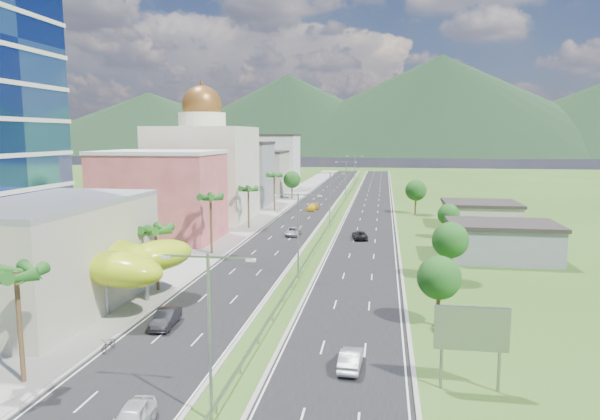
% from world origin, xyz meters
% --- Properties ---
extents(ground, '(500.00, 500.00, 0.00)m').
position_xyz_m(ground, '(0.00, 0.00, 0.00)').
color(ground, '#2D5119').
rests_on(ground, ground).
extents(road_left, '(11.00, 260.00, 0.04)m').
position_xyz_m(road_left, '(-7.50, 90.00, 0.02)').
color(road_left, black).
rests_on(road_left, ground).
extents(road_right, '(11.00, 260.00, 0.04)m').
position_xyz_m(road_right, '(7.50, 90.00, 0.02)').
color(road_right, black).
rests_on(road_right, ground).
extents(sidewalk_left, '(7.00, 260.00, 0.12)m').
position_xyz_m(sidewalk_left, '(-17.00, 90.00, 0.06)').
color(sidewalk_left, gray).
rests_on(sidewalk_left, ground).
extents(median_guardrail, '(0.10, 216.06, 0.76)m').
position_xyz_m(median_guardrail, '(0.00, 71.99, 0.62)').
color(median_guardrail, gray).
rests_on(median_guardrail, ground).
extents(streetlight_median_a, '(6.04, 0.25, 11.00)m').
position_xyz_m(streetlight_median_a, '(0.00, -25.00, 6.75)').
color(streetlight_median_a, gray).
rests_on(streetlight_median_a, ground).
extents(streetlight_median_b, '(6.04, 0.25, 11.00)m').
position_xyz_m(streetlight_median_b, '(0.00, 10.00, 6.75)').
color(streetlight_median_b, gray).
rests_on(streetlight_median_b, ground).
extents(streetlight_median_c, '(6.04, 0.25, 11.00)m').
position_xyz_m(streetlight_median_c, '(0.00, 50.00, 6.75)').
color(streetlight_median_c, gray).
rests_on(streetlight_median_c, ground).
extents(streetlight_median_d, '(6.04, 0.25, 11.00)m').
position_xyz_m(streetlight_median_d, '(0.00, 95.00, 6.75)').
color(streetlight_median_d, gray).
rests_on(streetlight_median_d, ground).
extents(streetlight_median_e, '(6.04, 0.25, 11.00)m').
position_xyz_m(streetlight_median_e, '(0.00, 140.00, 6.75)').
color(streetlight_median_e, gray).
rests_on(streetlight_median_e, ground).
extents(lime_canopy, '(18.00, 15.00, 7.40)m').
position_xyz_m(lime_canopy, '(-20.00, -4.00, 4.99)').
color(lime_canopy, '#A2C012').
rests_on(lime_canopy, ground).
extents(pink_shophouse, '(20.00, 15.00, 15.00)m').
position_xyz_m(pink_shophouse, '(-28.00, 32.00, 7.50)').
color(pink_shophouse, '#B84B4B').
rests_on(pink_shophouse, ground).
extents(domed_building, '(20.00, 20.00, 28.70)m').
position_xyz_m(domed_building, '(-28.00, 55.00, 11.35)').
color(domed_building, beige).
rests_on(domed_building, ground).
extents(midrise_grey, '(16.00, 15.00, 16.00)m').
position_xyz_m(midrise_grey, '(-27.00, 80.00, 8.00)').
color(midrise_grey, gray).
rests_on(midrise_grey, ground).
extents(midrise_beige, '(16.00, 15.00, 13.00)m').
position_xyz_m(midrise_beige, '(-27.00, 102.00, 6.50)').
color(midrise_beige, '#A69F89').
rests_on(midrise_beige, ground).
extents(midrise_white, '(16.00, 15.00, 18.00)m').
position_xyz_m(midrise_white, '(-27.00, 125.00, 9.00)').
color(midrise_white, silver).
rests_on(midrise_white, ground).
extents(billboard, '(5.20, 0.35, 6.20)m').
position_xyz_m(billboard, '(17.00, -18.00, 4.42)').
color(billboard, gray).
rests_on(billboard, ground).
extents(shed_near, '(15.00, 10.00, 5.00)m').
position_xyz_m(shed_near, '(28.00, 25.00, 2.50)').
color(shed_near, gray).
rests_on(shed_near, ground).
extents(shed_far, '(14.00, 12.00, 4.40)m').
position_xyz_m(shed_far, '(30.00, 55.00, 2.20)').
color(shed_far, '#A69F89').
rests_on(shed_far, ground).
extents(palm_tree_a, '(3.60, 3.60, 9.10)m').
position_xyz_m(palm_tree_a, '(-15.50, -22.00, 8.02)').
color(palm_tree_a, '#47301C').
rests_on(palm_tree_a, ground).
extents(palm_tree_b, '(3.60, 3.60, 8.10)m').
position_xyz_m(palm_tree_b, '(-15.50, 2.00, 7.06)').
color(palm_tree_b, '#47301C').
rests_on(palm_tree_b, ground).
extents(palm_tree_c, '(3.60, 3.60, 9.60)m').
position_xyz_m(palm_tree_c, '(-15.50, 22.00, 8.50)').
color(palm_tree_c, '#47301C').
rests_on(palm_tree_c, ground).
extents(palm_tree_d, '(3.60, 3.60, 8.60)m').
position_xyz_m(palm_tree_d, '(-15.50, 45.00, 7.54)').
color(palm_tree_d, '#47301C').
rests_on(palm_tree_d, ground).
extents(palm_tree_e, '(3.60, 3.60, 9.40)m').
position_xyz_m(palm_tree_e, '(-15.50, 70.00, 8.31)').
color(palm_tree_e, '#47301C').
rests_on(palm_tree_e, ground).
extents(leafy_tree_lfar, '(4.90, 4.90, 8.05)m').
position_xyz_m(leafy_tree_lfar, '(-15.50, 95.00, 5.58)').
color(leafy_tree_lfar, '#47301C').
rests_on(leafy_tree_lfar, ground).
extents(leafy_tree_ra, '(4.20, 4.20, 6.90)m').
position_xyz_m(leafy_tree_ra, '(16.00, -5.00, 4.78)').
color(leafy_tree_ra, '#47301C').
rests_on(leafy_tree_ra, ground).
extents(leafy_tree_rb, '(4.55, 4.55, 7.47)m').
position_xyz_m(leafy_tree_rb, '(19.00, 12.00, 5.18)').
color(leafy_tree_rb, '#47301C').
rests_on(leafy_tree_rb, ground).
extents(leafy_tree_rc, '(3.85, 3.85, 6.33)m').
position_xyz_m(leafy_tree_rc, '(22.00, 40.00, 4.37)').
color(leafy_tree_rc, '#47301C').
rests_on(leafy_tree_rc, ground).
extents(leafy_tree_rd, '(4.90, 4.90, 8.05)m').
position_xyz_m(leafy_tree_rd, '(18.00, 70.00, 5.58)').
color(leafy_tree_rd, '#47301C').
rests_on(leafy_tree_rd, ground).
extents(mountain_ridge, '(860.00, 140.00, 90.00)m').
position_xyz_m(mountain_ridge, '(60.00, 450.00, 0.00)').
color(mountain_ridge, black).
rests_on(mountain_ridge, ground).
extents(car_white_near_left, '(2.41, 4.99, 1.64)m').
position_xyz_m(car_white_near_left, '(-4.47, -26.96, 0.86)').
color(car_white_near_left, silver).
rests_on(car_white_near_left, road_left).
extents(car_dark_left, '(2.15, 5.13, 1.65)m').
position_xyz_m(car_dark_left, '(-9.76, -9.23, 0.86)').
color(car_dark_left, black).
rests_on(car_dark_left, road_left).
extents(car_silver_mid_left, '(2.42, 5.24, 1.46)m').
position_xyz_m(car_silver_mid_left, '(-5.60, 38.96, 0.77)').
color(car_silver_mid_left, '#9FA1A6').
rests_on(car_silver_mid_left, road_left).
extents(car_yellow_far_left, '(2.89, 5.70, 1.59)m').
position_xyz_m(car_yellow_far_left, '(-6.51, 72.30, 0.83)').
color(car_yellow_far_left, gold).
rests_on(car_yellow_far_left, road_left).
extents(car_silver_right, '(1.84, 4.71, 1.53)m').
position_xyz_m(car_silver_right, '(8.33, -15.79, 0.80)').
color(car_silver_right, '#B1B5BA').
rests_on(car_silver_right, road_right).
extents(car_dark_far_right, '(3.17, 5.54, 1.46)m').
position_xyz_m(car_dark_far_right, '(6.60, 37.31, 0.77)').
color(car_dark_far_right, black).
rests_on(car_dark_far_right, road_right).
extents(motorcycle, '(0.67, 2.16, 1.37)m').
position_xyz_m(motorcycle, '(-12.30, -15.42, 0.73)').
color(motorcycle, black).
rests_on(motorcycle, road_left).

